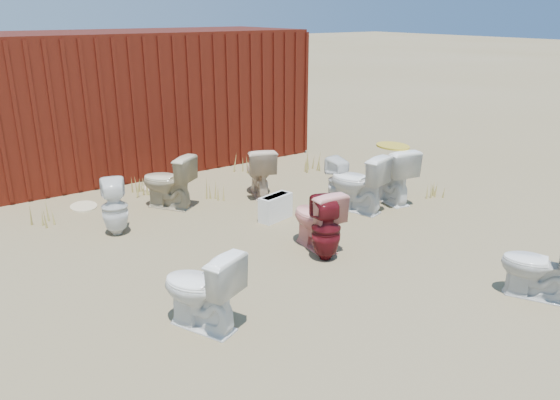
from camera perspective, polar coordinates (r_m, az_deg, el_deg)
ground at (r=6.44m, az=3.08°, el=-6.08°), size 100.00×100.00×0.00m
shipping_container at (r=10.52m, az=-14.74°, el=10.17°), size 6.00×2.40×2.40m
toilet_front_a at (r=4.99m, az=-8.31°, el=-9.20°), size 0.71×0.88×0.78m
toilet_front_pink at (r=6.58m, az=3.81°, el=-1.93°), size 0.48×0.77×0.76m
toilet_front_c at (r=7.85m, az=8.09°, el=1.81°), size 0.69×0.93×0.85m
toilet_front_maroon at (r=6.29m, az=4.83°, el=-3.02°), size 0.44×0.45×0.75m
toilet_front_e at (r=6.03m, az=25.34°, el=-6.19°), size 0.67×0.79×0.70m
toilet_back_a at (r=7.28m, az=-16.89°, el=-0.72°), size 0.41×0.42×0.74m
toilet_back_beige_left at (r=8.07m, az=-11.65°, el=1.90°), size 0.81×0.90×0.80m
toilet_back_beige_right at (r=8.47m, az=-2.14°, el=3.04°), size 0.69×0.86×0.77m
toilet_back_yellowlid at (r=8.34m, az=11.50°, el=2.65°), size 0.61×0.90×0.85m
toilet_back_e at (r=8.14m, az=6.15°, el=2.01°), size 0.34×0.34×0.71m
yellow_lid at (r=8.22m, az=11.70°, el=5.55°), size 0.43×0.54×0.02m
loose_tank at (r=7.52m, az=-0.48°, el=-0.79°), size 0.53×0.32×0.35m
loose_lid_near at (r=8.54m, az=-19.83°, el=-0.64°), size 0.44×0.54×0.02m
loose_lid_far at (r=9.08m, az=-12.93°, el=1.21°), size 0.58×0.59×0.02m
weed_clump_a at (r=7.95m, az=-23.69°, el=-1.58°), size 0.36×0.36×0.29m
weed_clump_b at (r=8.34m, az=-6.78°, el=1.03°), size 0.32×0.32×0.32m
weed_clump_c at (r=9.82m, az=3.27°, el=4.03°), size 0.36×0.36×0.35m
weed_clump_d at (r=8.87m, az=-14.08°, el=1.56°), size 0.30×0.30×0.28m
weed_clump_e at (r=9.79m, az=-3.48°, el=3.89°), size 0.34×0.34×0.32m
weed_clump_f at (r=8.74m, az=15.54°, el=1.06°), size 0.28×0.28×0.25m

